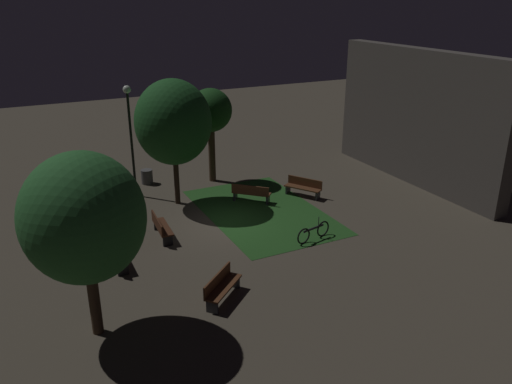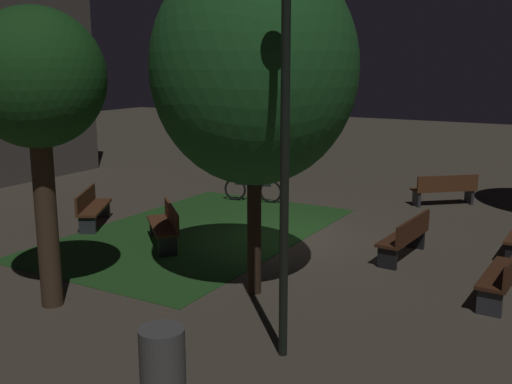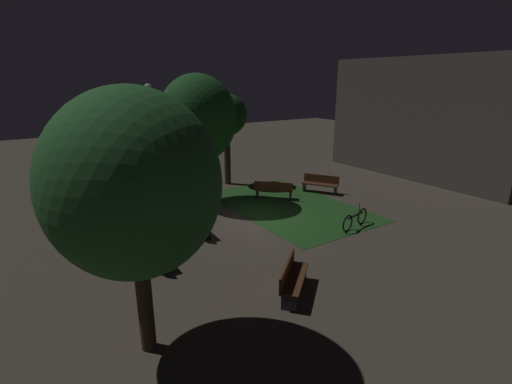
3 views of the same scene
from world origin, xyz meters
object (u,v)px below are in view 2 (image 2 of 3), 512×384
at_px(trash_bin, 162,356).
at_px(bench_back_row, 166,224).
at_px(bench_by_lamp, 406,236).
at_px(lamp_post_plaza_west, 285,97).
at_px(tree_right_canopy, 254,69).
at_px(bench_front_right, 445,189).
at_px(tree_left_canopy, 36,83).
at_px(bench_lawn_edge, 506,273).
at_px(bicycle, 253,190).
at_px(bench_path_side, 92,206).

bearing_deg(trash_bin, bench_back_row, 38.04).
xyz_separation_m(bench_by_lamp, lamp_post_plaza_west, (-4.97, 0.23, 3.04)).
distance_m(bench_back_row, trash_bin, 5.94).
bearing_deg(tree_right_canopy, trash_bin, -170.04).
xyz_separation_m(bench_front_right, trash_bin, (-11.58, 0.73, -0.11)).
height_order(tree_left_canopy, tree_right_canopy, tree_right_canopy).
height_order(bench_back_row, tree_right_canopy, tree_right_canopy).
bearing_deg(trash_bin, bench_lawn_edge, -32.87).
height_order(tree_left_canopy, bicycle, tree_left_canopy).
height_order(bench_by_lamp, tree_right_canopy, tree_right_canopy).
bearing_deg(bench_lawn_edge, bicycle, 60.28).
distance_m(bench_by_lamp, trash_bin, 6.52).
xyz_separation_m(bench_back_row, tree_right_canopy, (-1.44, -3.09, 3.36)).
relative_size(bench_lawn_edge, tree_left_canopy, 0.38).
relative_size(bench_path_side, bench_back_row, 1.09).
xyz_separation_m(bench_path_side, bench_back_row, (-0.39, -2.61, 0.00)).
xyz_separation_m(tree_left_canopy, bicycle, (8.23, 0.98, -3.29)).
bearing_deg(bench_path_side, bench_back_row, -98.53).
bearing_deg(trash_bin, lamp_post_plaza_west, -33.08).
height_order(bench_by_lamp, lamp_post_plaza_west, lamp_post_plaza_west).
distance_m(tree_left_canopy, bicycle, 8.91).
height_order(lamp_post_plaza_west, bicycle, lamp_post_plaza_west).
bearing_deg(tree_left_canopy, bench_back_row, 7.50).
height_order(bench_lawn_edge, tree_right_canopy, tree_right_canopy).
relative_size(bench_lawn_edge, lamp_post_plaza_west, 0.34).
bearing_deg(bench_front_right, lamp_post_plaza_west, -178.79).
height_order(bench_by_lamp, trash_bin, bench_by_lamp).
distance_m(bench_lawn_edge, bench_by_lamp, 2.50).
height_order(bench_lawn_edge, lamp_post_plaza_west, lamp_post_plaza_west).
relative_size(tree_right_canopy, trash_bin, 7.81).
distance_m(tree_left_canopy, lamp_post_plaza_west, 4.14).
relative_size(bench_by_lamp, bicycle, 1.07).
bearing_deg(bench_by_lamp, tree_left_canopy, 140.86).
bearing_deg(trash_bin, bench_by_lamp, -10.33).
bearing_deg(bicycle, bench_lawn_edge, -119.72).
height_order(bench_path_side, bicycle, bicycle).
bearing_deg(trash_bin, bench_front_right, -3.59).
bearing_deg(bench_lawn_edge, bench_path_side, 89.91).
bearing_deg(lamp_post_plaza_west, bench_path_side, 63.30).
distance_m(bench_front_right, lamp_post_plaza_west, 10.58).
bearing_deg(bench_lawn_edge, bench_front_right, 21.25).
height_order(bench_front_right, tree_left_canopy, tree_left_canopy).
distance_m(bench_path_side, tree_left_canopy, 5.96).
height_order(bench_front_right, bench_back_row, same).
bearing_deg(bench_lawn_edge, trash_bin, 147.13).
bearing_deg(bench_front_right, tree_left_canopy, 159.61).
relative_size(bench_path_side, bench_front_right, 1.07).
bearing_deg(bench_path_side, lamp_post_plaza_west, -116.70).
bearing_deg(lamp_post_plaza_west, bench_back_row, 54.88).
bearing_deg(lamp_post_plaza_west, bench_lawn_edge, -32.78).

